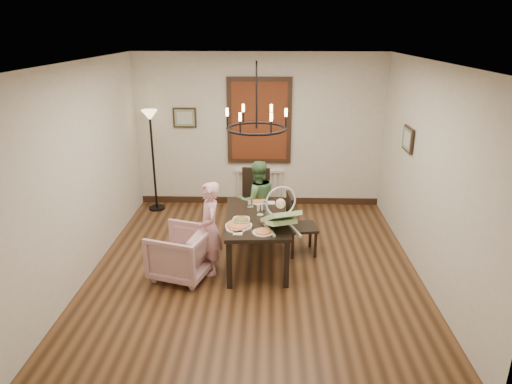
# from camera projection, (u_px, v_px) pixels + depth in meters

# --- Properties ---
(room_shell) EXTENTS (4.51, 5.00, 2.81)m
(room_shell) POSITION_uv_depth(u_px,v_px,m) (255.00, 165.00, 6.31)
(room_shell) COLOR brown
(room_shell) RESTS_ON ground
(dining_table) EXTENTS (0.94, 1.56, 0.71)m
(dining_table) POSITION_uv_depth(u_px,v_px,m) (256.00, 222.00, 6.38)
(dining_table) COLOR black
(dining_table) RESTS_ON room_shell
(chair_far) EXTENTS (0.50, 0.50, 1.04)m
(chair_far) POSITION_uv_depth(u_px,v_px,m) (254.00, 202.00, 7.41)
(chair_far) COLOR black
(chair_far) RESTS_ON room_shell
(chair_right) EXTENTS (0.47, 0.47, 0.94)m
(chair_right) POSITION_uv_depth(u_px,v_px,m) (302.00, 224.00, 6.70)
(chair_right) COLOR black
(chair_right) RESTS_ON room_shell
(armchair) EXTENTS (0.93, 0.92, 0.68)m
(armchair) POSITION_uv_depth(u_px,v_px,m) (181.00, 253.00, 6.11)
(armchair) COLOR #C8999F
(armchair) RESTS_ON room_shell
(elderly_woman) EXTENTS (0.35, 0.45, 1.07)m
(elderly_woman) POSITION_uv_depth(u_px,v_px,m) (210.00, 236.00, 6.15)
(elderly_woman) COLOR #EBA6AF
(elderly_woman) RESTS_ON room_shell
(seated_man) EXTENTS (0.62, 0.54, 1.07)m
(seated_man) POSITION_uv_depth(u_px,v_px,m) (257.00, 207.00, 7.14)
(seated_man) COLOR #4E7B49
(seated_man) RESTS_ON room_shell
(baby_bouncer) EXTENTS (0.61, 0.71, 0.40)m
(baby_bouncer) POSITION_uv_depth(u_px,v_px,m) (281.00, 215.00, 5.88)
(baby_bouncer) COLOR #BCEDA3
(baby_bouncer) RESTS_ON dining_table
(salad_bowl) EXTENTS (0.28, 0.28, 0.07)m
(salad_bowl) POSITION_uv_depth(u_px,v_px,m) (241.00, 221.00, 6.12)
(salad_bowl) COLOR white
(salad_bowl) RESTS_ON dining_table
(pizza_platter) EXTENTS (0.36, 0.36, 0.04)m
(pizza_platter) POSITION_uv_depth(u_px,v_px,m) (239.00, 225.00, 6.02)
(pizza_platter) COLOR tan
(pizza_platter) RESTS_ON dining_table
(drinking_glass) EXTENTS (0.06, 0.06, 0.13)m
(drinking_glass) POSITION_uv_depth(u_px,v_px,m) (267.00, 215.00, 6.25)
(drinking_glass) COLOR silver
(drinking_glass) RESTS_ON dining_table
(window_blinds) EXTENTS (1.00, 0.03, 1.40)m
(window_blinds) POSITION_uv_depth(u_px,v_px,m) (259.00, 121.00, 8.20)
(window_blinds) COLOR brown
(window_blinds) RESTS_ON room_shell
(radiator) EXTENTS (0.92, 0.12, 0.62)m
(radiator) POSITION_uv_depth(u_px,v_px,m) (259.00, 186.00, 8.65)
(radiator) COLOR silver
(radiator) RESTS_ON room_shell
(picture_back) EXTENTS (0.42, 0.03, 0.36)m
(picture_back) POSITION_uv_depth(u_px,v_px,m) (185.00, 118.00, 8.24)
(picture_back) COLOR black
(picture_back) RESTS_ON room_shell
(picture_right) EXTENTS (0.03, 0.42, 0.36)m
(picture_right) POSITION_uv_depth(u_px,v_px,m) (408.00, 139.00, 6.65)
(picture_right) COLOR black
(picture_right) RESTS_ON room_shell
(floor_lamp) EXTENTS (0.30, 0.30, 1.80)m
(floor_lamp) POSITION_uv_depth(u_px,v_px,m) (153.00, 162.00, 8.21)
(floor_lamp) COLOR black
(floor_lamp) RESTS_ON room_shell
(chandelier) EXTENTS (0.80, 0.80, 0.04)m
(chandelier) POSITION_uv_depth(u_px,v_px,m) (257.00, 128.00, 5.93)
(chandelier) COLOR black
(chandelier) RESTS_ON room_shell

